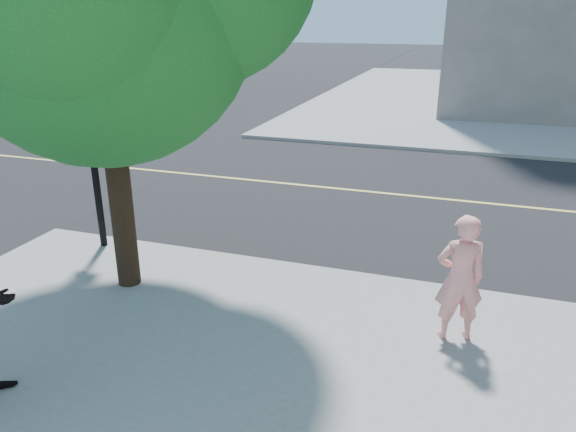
% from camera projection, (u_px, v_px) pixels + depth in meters
% --- Properties ---
extents(ground, '(140.00, 140.00, 0.00)m').
position_uv_depth(ground, '(101.00, 241.00, 10.18)').
color(ground, black).
rests_on(ground, ground).
extents(road_ew, '(140.00, 9.00, 0.01)m').
position_uv_depth(road_ew, '(209.00, 176.00, 14.17)').
color(road_ew, black).
rests_on(road_ew, ground).
extents(sidewalk_nw, '(26.00, 25.00, 0.12)m').
position_uv_depth(sidewalk_nw, '(9.00, 76.00, 36.12)').
color(sidewalk_nw, gray).
rests_on(sidewalk_nw, ground).
extents(man_on_phone, '(0.69, 0.56, 1.65)m').
position_uv_depth(man_on_phone, '(460.00, 278.00, 6.67)').
color(man_on_phone, pink).
rests_on(man_on_phone, sidewalk_se).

